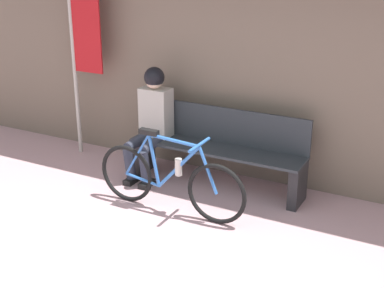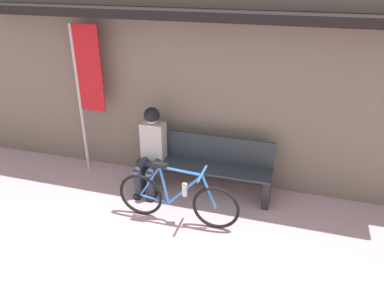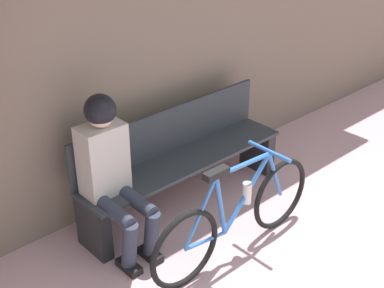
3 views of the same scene
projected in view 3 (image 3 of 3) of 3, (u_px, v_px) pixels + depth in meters
storefront_wall at (128, 9)px, 4.12m from camera, size 12.00×0.56×3.20m
park_bench_near at (181, 161)px, 4.55m from camera, size 1.96×0.42×0.86m
bicycle at (237, 216)px, 3.98m from camera, size 1.64×0.40×0.83m
person_seated at (110, 166)px, 3.88m from camera, size 0.34×0.61×1.26m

